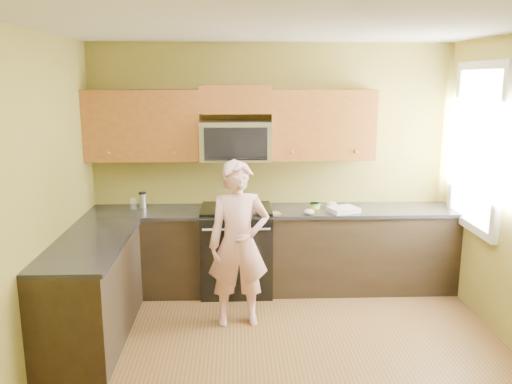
{
  "coord_description": "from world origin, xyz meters",
  "views": [
    {
      "loc": [
        -0.4,
        -3.87,
        2.32
      ],
      "look_at": [
        -0.2,
        1.3,
        1.2
      ],
      "focal_mm": 37.05,
      "sensor_mm": 36.0,
      "label": 1
    }
  ],
  "objects_px": {
    "stove": "(237,249)",
    "frying_pan": "(246,210)",
    "woman": "(239,244)",
    "butter_tub": "(315,209)",
    "microwave": "(236,160)",
    "travel_mug": "(143,208)"
  },
  "relations": [
    {
      "from": "stove",
      "to": "frying_pan",
      "type": "height_order",
      "value": "frying_pan"
    },
    {
      "from": "stove",
      "to": "frying_pan",
      "type": "xyz_separation_m",
      "value": [
        0.1,
        -0.11,
        0.47
      ]
    },
    {
      "from": "stove",
      "to": "frying_pan",
      "type": "relative_size",
      "value": 2.24
    },
    {
      "from": "frying_pan",
      "to": "woman",
      "type": "bearing_deg",
      "value": -107.03
    },
    {
      "from": "frying_pan",
      "to": "butter_tub",
      "type": "height_order",
      "value": "frying_pan"
    },
    {
      "from": "microwave",
      "to": "travel_mug",
      "type": "distance_m",
      "value": 1.16
    },
    {
      "from": "woman",
      "to": "frying_pan",
      "type": "relative_size",
      "value": 3.74
    },
    {
      "from": "microwave",
      "to": "travel_mug",
      "type": "bearing_deg",
      "value": 179.14
    },
    {
      "from": "woman",
      "to": "travel_mug",
      "type": "height_order",
      "value": "woman"
    },
    {
      "from": "frying_pan",
      "to": "travel_mug",
      "type": "relative_size",
      "value": 2.41
    },
    {
      "from": "stove",
      "to": "microwave",
      "type": "distance_m",
      "value": 0.98
    },
    {
      "from": "travel_mug",
      "to": "butter_tub",
      "type": "bearing_deg",
      "value": -3.24
    },
    {
      "from": "microwave",
      "to": "butter_tub",
      "type": "distance_m",
      "value": 1.02
    },
    {
      "from": "frying_pan",
      "to": "butter_tub",
      "type": "bearing_deg",
      "value": 1.03
    },
    {
      "from": "stove",
      "to": "woman",
      "type": "relative_size",
      "value": 0.6
    },
    {
      "from": "woman",
      "to": "butter_tub",
      "type": "height_order",
      "value": "woman"
    },
    {
      "from": "stove",
      "to": "travel_mug",
      "type": "distance_m",
      "value": 1.13
    },
    {
      "from": "frying_pan",
      "to": "travel_mug",
      "type": "xyz_separation_m",
      "value": [
        -1.13,
        0.26,
        -0.03
      ]
    },
    {
      "from": "microwave",
      "to": "butter_tub",
      "type": "height_order",
      "value": "microwave"
    },
    {
      "from": "microwave",
      "to": "travel_mug",
      "type": "xyz_separation_m",
      "value": [
        -1.03,
        0.02,
        -0.53
      ]
    },
    {
      "from": "woman",
      "to": "butter_tub",
      "type": "xyz_separation_m",
      "value": [
        0.84,
        0.83,
        0.13
      ]
    },
    {
      "from": "stove",
      "to": "butter_tub",
      "type": "height_order",
      "value": "butter_tub"
    }
  ]
}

